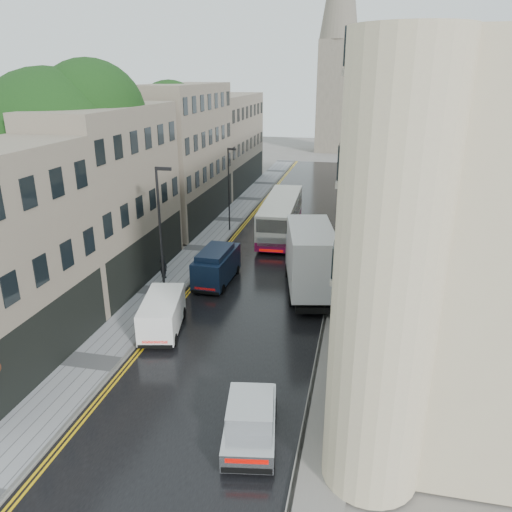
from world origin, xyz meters
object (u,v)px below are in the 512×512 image
at_px(lamp_post_near, 161,239).
at_px(lamp_post_far, 229,190).
at_px(pedestrian, 163,266).
at_px(cream_bus, 261,226).
at_px(white_lorry, 292,271).
at_px(silver_hatchback, 223,446).
at_px(white_van, 140,328).
at_px(tree_far, 149,156).
at_px(navy_van, 195,273).
at_px(tree_near, 58,176).

relative_size(lamp_post_near, lamp_post_far, 1.16).
distance_m(pedestrian, lamp_post_near, 5.33).
xyz_separation_m(cream_bus, white_lorry, (3.97, -10.44, 0.69)).
bearing_deg(lamp_post_near, white_lorry, 12.77).
bearing_deg(silver_hatchback, white_van, 122.75).
height_order(tree_far, lamp_post_far, tree_far).
distance_m(cream_bus, navy_van, 9.87).
bearing_deg(lamp_post_near, navy_van, 67.37).
distance_m(navy_van, lamp_post_near, 3.99).
relative_size(tree_far, white_van, 2.91).
height_order(tree_far, pedestrian, tree_far).
xyz_separation_m(cream_bus, pedestrian, (-4.95, -8.22, -0.63)).
bearing_deg(white_lorry, silver_hatchback, -103.53).
distance_m(white_lorry, silver_hatchback, 13.27).
distance_m(tree_near, white_lorry, 15.69).
xyz_separation_m(white_lorry, pedestrian, (-8.92, 2.22, -1.31)).
distance_m(tree_near, navy_van, 10.42).
distance_m(tree_near, pedestrian, 8.62).
height_order(cream_bus, white_van, cream_bus).
bearing_deg(tree_near, tree_far, 88.68).
xyz_separation_m(tree_near, cream_bus, (10.97, 9.56, -5.39)).
distance_m(tree_near, white_van, 12.35).
bearing_deg(lamp_post_far, navy_van, -68.60).
bearing_deg(tree_far, cream_bus, -17.89).
relative_size(cream_bus, navy_van, 2.35).
bearing_deg(tree_near, silver_hatchback, -44.10).
xyz_separation_m(silver_hatchback, navy_van, (-5.80, 14.01, 0.43)).
relative_size(cream_bus, white_lorry, 1.33).
height_order(tree_near, navy_van, tree_near).
distance_m(tree_near, cream_bus, 15.51).
distance_m(silver_hatchback, lamp_post_far, 27.73).
height_order(white_lorry, lamp_post_far, lamp_post_far).
bearing_deg(silver_hatchback, lamp_post_near, 111.39).
xyz_separation_m(cream_bus, lamp_post_far, (-3.44, 3.06, 2.08)).
bearing_deg(tree_near, white_van, -40.72).
relative_size(tree_near, white_lorry, 1.64).
xyz_separation_m(white_lorry, lamp_post_far, (-7.40, 13.50, 1.39)).
distance_m(silver_hatchback, pedestrian, 17.59).
xyz_separation_m(tree_near, white_lorry, (14.94, -0.88, -4.71)).
relative_size(tree_near, pedestrian, 8.64).
relative_size(tree_near, navy_van, 2.91).
height_order(silver_hatchback, lamp_post_far, lamp_post_far).
xyz_separation_m(tree_far, white_van, (7.90, -20.06, -5.24)).
bearing_deg(cream_bus, tree_far, 159.78).
relative_size(tree_far, navy_van, 2.61).
relative_size(cream_bus, silver_hatchback, 2.66).
height_order(white_van, navy_van, navy_van).
distance_m(silver_hatchback, navy_van, 15.17).
distance_m(tree_far, white_van, 22.19).
xyz_separation_m(silver_hatchback, pedestrian, (-8.49, 15.40, 0.11)).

